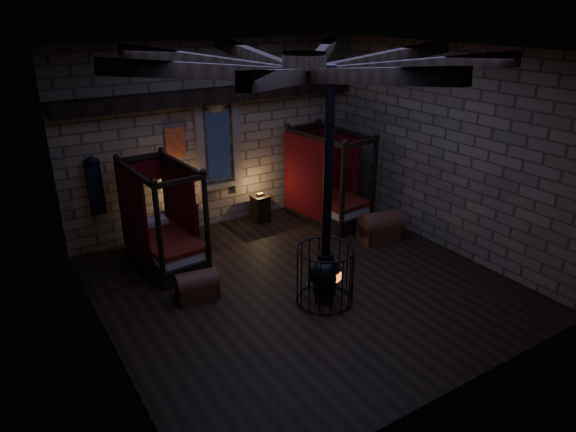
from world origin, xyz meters
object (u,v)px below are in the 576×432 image
bed_right (326,198)px  stove (325,270)px  trunk_right (380,227)px  bed_left (164,239)px  trunk_left (197,286)px

bed_right → stove: stove is taller
trunk_right → bed_right: bearing=110.1°
bed_left → stove: (1.87, -2.92, 0.11)m
trunk_right → stove: bearing=-140.8°
bed_left → stove: bearing=-61.3°
bed_right → trunk_right: (0.29, -1.63, -0.24)m
stove → bed_right: bearing=30.3°
bed_left → trunk_right: bearing=-22.4°
bed_right → trunk_right: bearing=-85.4°
bed_right → stove: (-2.27, -3.07, 0.09)m
bed_right → trunk_left: (-4.12, -1.77, -0.30)m
trunk_right → bed_left: bearing=171.4°
trunk_right → trunk_left: bearing=-168.3°
trunk_left → bed_left: bearing=97.6°
trunk_left → stove: size_ratio=0.19×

